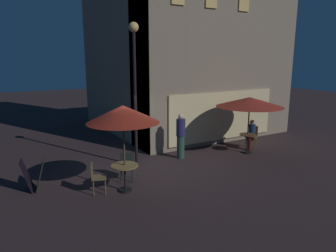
# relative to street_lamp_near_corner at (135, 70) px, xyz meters

# --- Properties ---
(ground_plane) EXTENTS (60.00, 60.00, 0.00)m
(ground_plane) POSITION_rel_street_lamp_near_corner_xyz_m (-0.26, -0.73, -3.34)
(ground_plane) COLOR #312425
(cafe_building) EXTENTS (7.96, 8.49, 8.35)m
(cafe_building) POSITION_rel_street_lamp_near_corner_xyz_m (3.36, 3.36, 0.83)
(cafe_building) COLOR gray
(cafe_building) RESTS_ON ground
(street_lamp_near_corner) EXTENTS (0.33, 0.33, 4.85)m
(street_lamp_near_corner) POSITION_rel_street_lamp_near_corner_xyz_m (0.00, 0.00, 0.00)
(street_lamp_near_corner) COLOR black
(street_lamp_near_corner) RESTS_ON ground
(menu_sandwich_board) EXTENTS (0.74, 0.67, 0.90)m
(menu_sandwich_board) POSITION_rel_street_lamp_near_corner_xyz_m (-3.40, -0.42, -2.87)
(menu_sandwich_board) COLOR black
(menu_sandwich_board) RESTS_ON ground
(cafe_table_0) EXTENTS (0.77, 0.77, 0.77)m
(cafe_table_0) POSITION_rel_street_lamp_near_corner_xyz_m (-1.18, -1.78, -2.76)
(cafe_table_0) COLOR black
(cafe_table_0) RESTS_ON ground
(cafe_table_1) EXTENTS (0.66, 0.66, 0.76)m
(cafe_table_1) POSITION_rel_street_lamp_near_corner_xyz_m (4.45, -0.86, -2.81)
(cafe_table_1) COLOR black
(cafe_table_1) RESTS_ON ground
(patio_umbrella_0) EXTENTS (2.01, 2.01, 2.47)m
(patio_umbrella_0) POSITION_rel_street_lamp_near_corner_xyz_m (-1.18, -1.78, -1.11)
(patio_umbrella_0) COLOR black
(patio_umbrella_0) RESTS_ON ground
(patio_umbrella_1) EXTENTS (2.60, 2.60, 2.24)m
(patio_umbrella_1) POSITION_rel_street_lamp_near_corner_xyz_m (4.45, -0.86, -1.29)
(patio_umbrella_1) COLOR black
(patio_umbrella_1) RESTS_ON ground
(cafe_chair_0) EXTENTS (0.50, 0.50, 0.88)m
(cafe_chair_0) POSITION_rel_street_lamp_near_corner_xyz_m (-1.94, -1.54, -2.80)
(cafe_chair_0) COLOR brown
(cafe_chair_0) RESTS_ON ground
(cafe_chair_1) EXTENTS (0.58, 0.58, 0.85)m
(cafe_chair_1) POSITION_rel_street_lamp_near_corner_xyz_m (-0.79, -1.01, -2.82)
(cafe_chair_1) COLOR black
(cafe_chair_1) RESTS_ON ground
(cafe_chair_2) EXTENTS (0.60, 0.60, 0.94)m
(cafe_chair_2) POSITION_rel_street_lamp_near_corner_xyz_m (5.12, -0.44, -2.76)
(cafe_chair_2) COLOR brown
(cafe_chair_2) RESTS_ON ground
(patron_seated_0) EXTENTS (0.51, 0.46, 1.22)m
(patron_seated_0) POSITION_rel_street_lamp_near_corner_xyz_m (4.99, -0.52, -2.65)
(patron_seated_0) COLOR #4A1718
(patron_seated_0) RESTS_ON ground
(patron_standing_1) EXTENTS (0.34, 0.34, 1.71)m
(patron_standing_1) POSITION_rel_street_lamp_near_corner_xyz_m (1.79, -0.08, -2.47)
(patron_standing_1) COLOR #2A493B
(patron_standing_1) RESTS_ON ground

